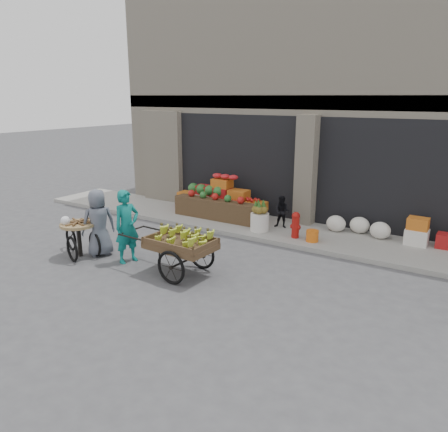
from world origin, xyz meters
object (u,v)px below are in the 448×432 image
Objects in this scene: orange_bucket at (312,236)px; seated_person at (282,212)px; fire_hydrant at (296,224)px; banana_cart at (179,242)px; pineapple_bin at (260,222)px; vendor_grey at (99,223)px; vendor_woman at (127,226)px; tricycle_cart at (79,234)px.

seated_person is (-1.20, 0.70, 0.31)m from orange_bucket.
fire_hydrant is 3.62m from banana_cart.
vendor_grey is (-2.54, -3.53, 0.45)m from pineapple_bin.
seated_person is 5.08m from vendor_grey.
vendor_woman is (-1.64, -3.49, 0.49)m from pineapple_bin.
vendor_woman is 1.35m from tricycle_cart.
pineapple_bin is 0.21× the size of banana_cart.
seated_person is at bearing 149.74° from orange_bucket.
pineapple_bin is at bearing -10.96° from vendor_woman.
seated_person is 0.54× the size of vendor_woman.
banana_cart is (-0.56, -4.04, 0.16)m from seated_person.
banana_cart reaches higher than orange_bucket.
vendor_grey is at bearing -136.21° from fire_hydrant.
banana_cart is 2.78m from tricycle_cart.
banana_cart is 1.52× the size of vendor_grey.
orange_bucket is 0.13× the size of banana_cart.
banana_cart is at bearing -107.93° from seated_person.
pineapple_bin is 3.46m from banana_cart.
vendor_woman is at bearing 121.97° from vendor_grey.
fire_hydrant reaches higher than pineapple_bin.
vendor_woman is at bearing -175.84° from banana_cart.
pineapple_bin is at bearing 89.54° from banana_cart.
banana_cart is at bearing -92.70° from pineapple_bin.
tricycle_cart is 0.88× the size of vendor_grey.
vendor_grey is at bearing -125.65° from pineapple_bin.
orange_bucket is at bearing -3.58° from pineapple_bin.
banana_cart is at bearing 121.21° from vendor_grey.
vendor_woman is (-2.74, -3.44, 0.36)m from fire_hydrant.
seated_person reaches higher than fire_hydrant.
banana_cart reaches higher than fire_hydrant.
fire_hydrant is 0.28× the size of banana_cart.
orange_bucket is at bearing 57.66° from tricycle_cart.
fire_hydrant is 0.43× the size of vendor_grey.
seated_person is at bearing 71.28° from tricycle_cart.
seated_person is 4.08m from banana_cart.
vendor_woman is (-2.04, -4.09, 0.28)m from seated_person.
vendor_woman reaches higher than orange_bucket.
seated_person reaches higher than orange_bucket.
fire_hydrant is at bearing 61.38° from tricycle_cart.
vendor_woman reaches higher than seated_person.
vendor_woman is 1.05× the size of vendor_grey.
pineapple_bin is at bearing 176.42° from orange_bucket.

